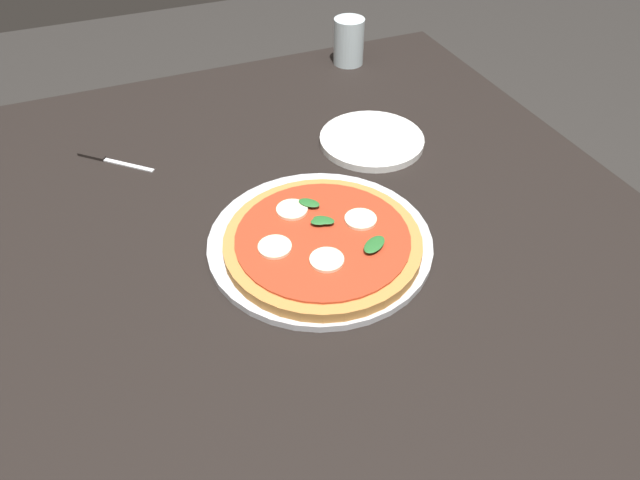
{
  "coord_description": "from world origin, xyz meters",
  "views": [
    {
      "loc": [
        0.64,
        -0.3,
        1.33
      ],
      "look_at": [
        0.02,
        -0.04,
        0.71
      ],
      "focal_mm": 32.57,
      "sensor_mm": 36.0,
      "label": 1
    }
  ],
  "objects_px": {
    "serving_tray": "(320,242)",
    "plate_white": "(372,140)",
    "pizza": "(323,242)",
    "dining_table": "(339,269)",
    "knife": "(106,159)",
    "glass_cup": "(349,41)"
  },
  "relations": [
    {
      "from": "dining_table",
      "to": "glass_cup",
      "type": "bearing_deg",
      "value": 154.36
    },
    {
      "from": "plate_white",
      "to": "serving_tray",
      "type": "bearing_deg",
      "value": -41.45
    },
    {
      "from": "pizza",
      "to": "plate_white",
      "type": "bearing_deg",
      "value": 140.22
    },
    {
      "from": "plate_white",
      "to": "knife",
      "type": "bearing_deg",
      "value": -105.76
    },
    {
      "from": "dining_table",
      "to": "pizza",
      "type": "relative_size",
      "value": 4.27
    },
    {
      "from": "serving_tray",
      "to": "plate_white",
      "type": "relative_size",
      "value": 1.74
    },
    {
      "from": "dining_table",
      "to": "plate_white",
      "type": "distance_m",
      "value": 0.29
    },
    {
      "from": "serving_tray",
      "to": "plate_white",
      "type": "xyz_separation_m",
      "value": [
        -0.23,
        0.21,
        0.0
      ]
    },
    {
      "from": "pizza",
      "to": "plate_white",
      "type": "xyz_separation_m",
      "value": [
        -0.25,
        0.21,
        -0.02
      ]
    },
    {
      "from": "serving_tray",
      "to": "plate_white",
      "type": "height_order",
      "value": "plate_white"
    },
    {
      "from": "dining_table",
      "to": "knife",
      "type": "height_order",
      "value": "knife"
    },
    {
      "from": "dining_table",
      "to": "knife",
      "type": "xyz_separation_m",
      "value": [
        -0.36,
        -0.33,
        0.09
      ]
    },
    {
      "from": "dining_table",
      "to": "serving_tray",
      "type": "relative_size",
      "value": 3.68
    },
    {
      "from": "serving_tray",
      "to": "pizza",
      "type": "distance_m",
      "value": 0.03
    },
    {
      "from": "glass_cup",
      "to": "pizza",
      "type": "bearing_deg",
      "value": -27.94
    },
    {
      "from": "serving_tray",
      "to": "pizza",
      "type": "bearing_deg",
      "value": -10.21
    },
    {
      "from": "serving_tray",
      "to": "knife",
      "type": "bearing_deg",
      "value": -142.6
    },
    {
      "from": "serving_tray",
      "to": "glass_cup",
      "type": "relative_size",
      "value": 3.34
    },
    {
      "from": "knife",
      "to": "glass_cup",
      "type": "bearing_deg",
      "value": 108.8
    },
    {
      "from": "dining_table",
      "to": "plate_white",
      "type": "height_order",
      "value": "plate_white"
    },
    {
      "from": "dining_table",
      "to": "plate_white",
      "type": "relative_size",
      "value": 6.41
    },
    {
      "from": "glass_cup",
      "to": "knife",
      "type": "bearing_deg",
      "value": -71.2
    }
  ]
}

